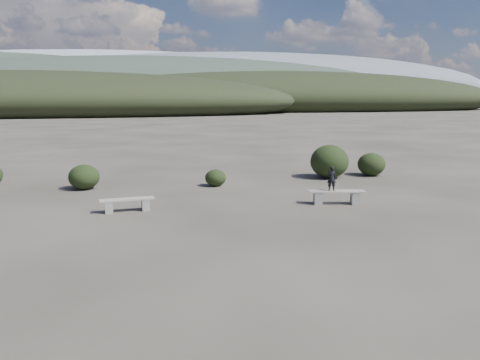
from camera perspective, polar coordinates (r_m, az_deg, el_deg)
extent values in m
plane|color=#312C26|center=(11.80, 2.45, -8.27)|extent=(1200.00, 1200.00, 0.00)
cube|color=slate|center=(15.72, -15.70, -3.21)|extent=(0.28, 0.37, 0.39)
cube|color=slate|center=(15.80, -11.45, -2.95)|extent=(0.28, 0.37, 0.39)
cube|color=gray|center=(15.70, -13.60, -2.30)|extent=(1.79, 0.57, 0.05)
cube|color=slate|center=(16.58, 9.47, -2.19)|extent=(0.34, 0.43, 0.43)
cube|color=slate|center=(16.83, 13.85, -2.17)|extent=(0.34, 0.43, 0.43)
cube|color=gray|center=(16.65, 11.70, -1.36)|extent=(1.99, 0.80, 0.05)
imported|color=black|center=(16.53, 11.10, 0.20)|extent=(0.35, 0.26, 0.87)
ellipsoid|color=black|center=(19.96, -18.48, 0.35)|extent=(1.23, 1.23, 1.01)
ellipsoid|color=black|center=(19.64, -3.00, 0.28)|extent=(0.88, 0.88, 0.71)
ellipsoid|color=black|center=(21.91, 10.85, 2.24)|extent=(1.75, 1.75, 1.53)
ellipsoid|color=black|center=(23.05, 15.73, 1.86)|extent=(1.30, 1.30, 1.08)
ellipsoid|color=black|center=(103.31, -24.07, 8.77)|extent=(110.00, 40.00, 12.00)
ellipsoid|color=black|center=(126.60, 6.11, 9.89)|extent=(120.00, 44.00, 14.00)
ellipsoid|color=#2F3A2F|center=(170.89, -10.58, 10.60)|extent=(190.00, 64.00, 24.00)
ellipsoid|color=slate|center=(319.31, 1.90, 11.32)|extent=(340.00, 110.00, 44.00)
ellipsoid|color=#8F96A1|center=(411.87, -15.39, 11.09)|extent=(460.00, 140.00, 56.00)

